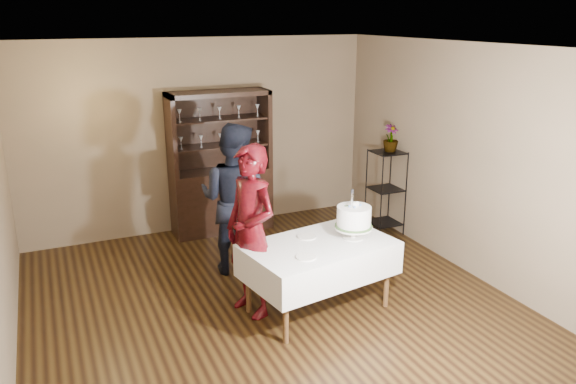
# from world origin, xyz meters

# --- Properties ---
(floor) EXTENTS (5.00, 5.00, 0.00)m
(floor) POSITION_xyz_m (0.00, 0.00, 0.00)
(floor) COLOR black
(floor) RESTS_ON ground
(ceiling) EXTENTS (5.00, 5.00, 0.00)m
(ceiling) POSITION_xyz_m (0.00, 0.00, 2.70)
(ceiling) COLOR silver
(ceiling) RESTS_ON back_wall
(back_wall) EXTENTS (5.00, 0.02, 2.70)m
(back_wall) POSITION_xyz_m (0.00, 2.50, 1.35)
(back_wall) COLOR brown
(back_wall) RESTS_ON floor
(wall_right) EXTENTS (0.02, 5.00, 2.70)m
(wall_right) POSITION_xyz_m (2.50, 0.00, 1.35)
(wall_right) COLOR brown
(wall_right) RESTS_ON floor
(china_hutch) EXTENTS (1.40, 0.48, 2.00)m
(china_hutch) POSITION_xyz_m (0.20, 2.25, 0.66)
(china_hutch) COLOR black
(china_hutch) RESTS_ON floor
(plant_etagere) EXTENTS (0.42, 0.42, 1.20)m
(plant_etagere) POSITION_xyz_m (2.28, 1.20, 0.65)
(plant_etagere) COLOR black
(plant_etagere) RESTS_ON floor
(cake_table) EXTENTS (1.64, 1.16, 0.75)m
(cake_table) POSITION_xyz_m (0.42, -0.38, 0.57)
(cake_table) COLOR silver
(cake_table) RESTS_ON floor
(woman) EXTENTS (0.63, 0.76, 1.79)m
(woman) POSITION_xyz_m (-0.23, -0.14, 0.90)
(woman) COLOR black
(woman) RESTS_ON floor
(man) EXTENTS (1.12, 1.11, 1.82)m
(man) POSITION_xyz_m (-0.06, 0.88, 0.91)
(man) COLOR black
(man) RESTS_ON floor
(cake) EXTENTS (0.46, 0.46, 0.55)m
(cake) POSITION_xyz_m (0.81, -0.40, 0.97)
(cake) COLOR white
(cake) RESTS_ON cake_table
(plate_near) EXTENTS (0.23, 0.23, 0.01)m
(plate_near) POSITION_xyz_m (0.15, -0.65, 0.76)
(plate_near) COLOR white
(plate_near) RESTS_ON cake_table
(plate_far) EXTENTS (0.22, 0.22, 0.01)m
(plate_far) POSITION_xyz_m (0.38, -0.18, 0.76)
(plate_far) COLOR white
(plate_far) RESTS_ON cake_table
(potted_plant) EXTENTS (0.24, 0.24, 0.37)m
(potted_plant) POSITION_xyz_m (2.31, 1.20, 1.37)
(potted_plant) COLOR #3C602D
(potted_plant) RESTS_ON plant_etagere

